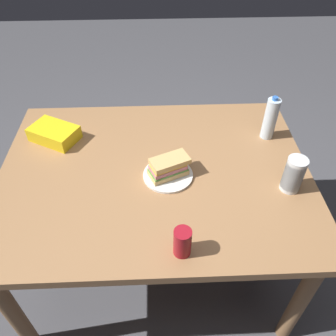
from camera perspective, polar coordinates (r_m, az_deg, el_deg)
ground_plane at (r=2.16m, az=-1.71°, el=-14.90°), size 8.00×8.00×0.00m
dining_table at (r=1.63m, az=-2.18°, el=-2.66°), size 1.43×1.08×0.75m
paper_plate at (r=1.54m, az=0.00°, el=-1.19°), size 0.22×0.22×0.01m
sandwich at (r=1.51m, az=0.10°, el=0.16°), size 0.20×0.16×0.08m
soda_can_red at (r=1.24m, az=2.43°, el=-12.29°), size 0.07×0.07×0.12m
chip_bag at (r=1.82m, az=-18.50°, el=5.51°), size 0.27×0.24×0.07m
water_bottle_tall at (r=1.77m, az=16.75°, el=7.93°), size 0.06×0.06×0.23m
plastic_cup_stack at (r=1.53m, az=20.28°, el=-1.02°), size 0.08×0.08×0.17m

